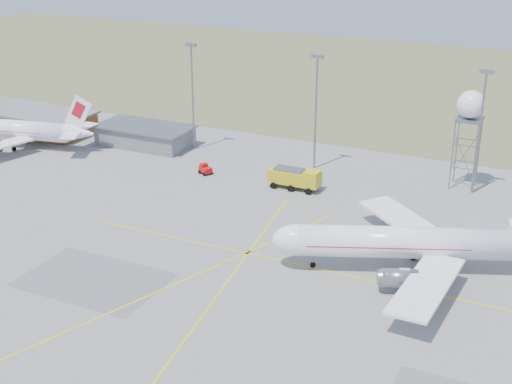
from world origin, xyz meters
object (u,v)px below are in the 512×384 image
at_px(airliner_main, 408,243).
at_px(baggage_tug, 205,170).
at_px(radar_tower, 468,134).
at_px(fire_truck, 296,179).
at_px(airliner_far, 13,130).

relative_size(airliner_main, baggage_tug, 12.89).
bearing_deg(radar_tower, fire_truck, -152.75).
relative_size(airliner_far, fire_truck, 3.70).
bearing_deg(fire_truck, baggage_tug, -178.81).
bearing_deg(airliner_main, baggage_tug, -48.52).
bearing_deg(radar_tower, airliner_main, -91.75).
height_order(airliner_far, radar_tower, radar_tower).
xyz_separation_m(airliner_far, baggage_tug, (41.41, 2.71, -2.75)).
height_order(radar_tower, fire_truck, radar_tower).
relative_size(radar_tower, baggage_tug, 6.07).
height_order(airliner_main, airliner_far, airliner_main).
bearing_deg(airliner_main, radar_tower, -114.34).
bearing_deg(baggage_tug, radar_tower, 44.76).
xyz_separation_m(airliner_main, radar_tower, (1.01, 33.19, 5.48)).
height_order(airliner_far, fire_truck, airliner_far).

